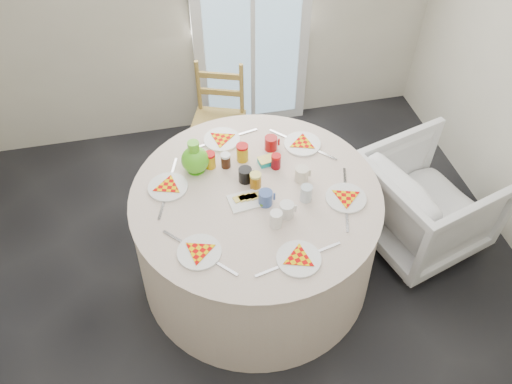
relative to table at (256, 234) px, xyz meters
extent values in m
plane|color=black|center=(-0.07, -0.27, -0.38)|extent=(4.00, 4.00, 0.00)
cube|color=silver|center=(0.33, 1.68, 0.68)|extent=(1.00, 0.08, 2.10)
cylinder|color=beige|center=(0.00, 0.00, 0.00)|extent=(1.63, 1.63, 0.83)
imported|color=white|center=(1.27, 0.03, 0.02)|extent=(0.96, 0.99, 0.84)
cube|color=#13ABAA|center=(0.13, 0.25, 0.41)|extent=(0.12, 0.10, 0.04)
camera|label=1|loc=(-0.46, -2.07, 2.68)|focal=35.00mm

